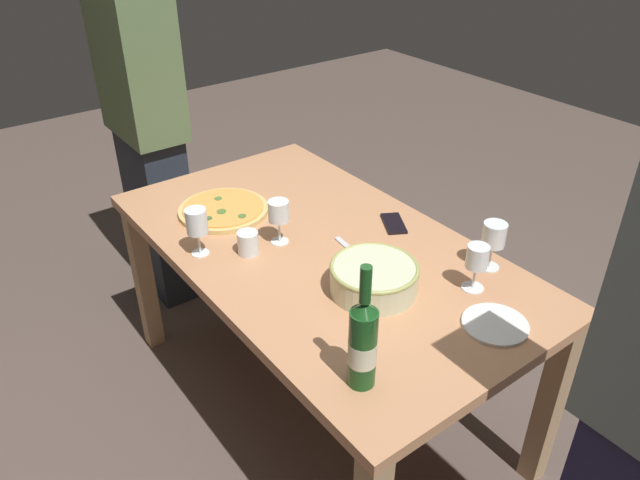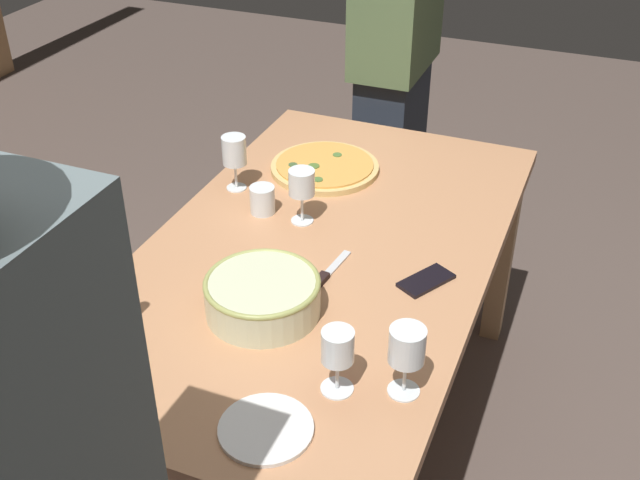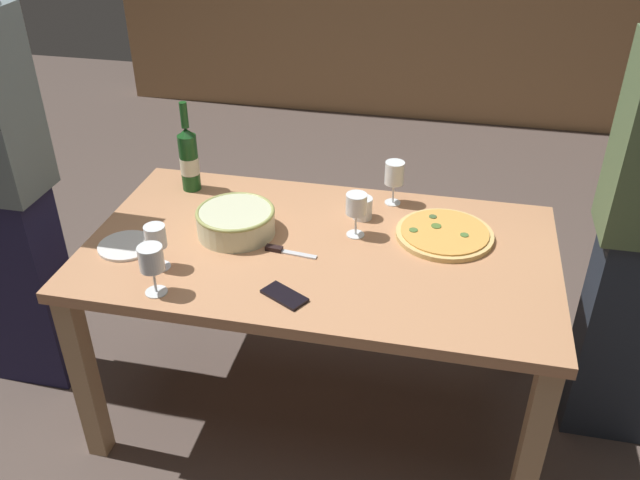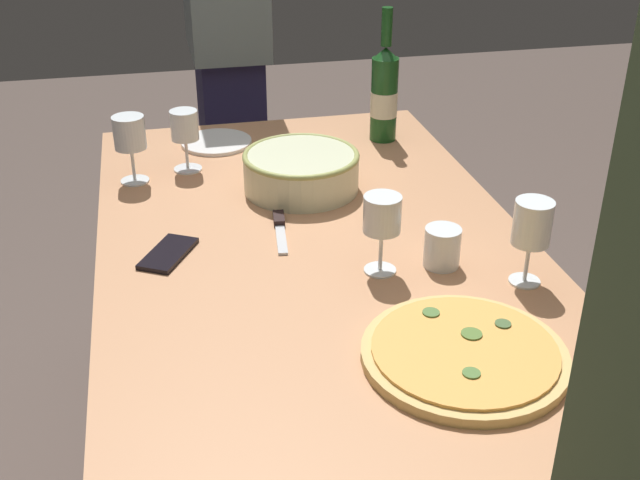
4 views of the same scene
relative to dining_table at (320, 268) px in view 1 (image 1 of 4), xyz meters
name	(u,v)px [view 1 (image 1 of 4)]	position (x,y,z in m)	size (l,w,h in m)	color
ground_plane	(320,399)	(0.00, 0.00, -0.66)	(8.00, 8.00, 0.00)	brown
dining_table	(320,268)	(0.00, 0.00, 0.00)	(1.60, 0.90, 0.75)	tan
pizza	(223,210)	(0.41, 0.15, 0.10)	(0.34, 0.34, 0.03)	#DBB56C
serving_bowl	(374,277)	(-0.31, 0.02, 0.14)	(0.28, 0.28, 0.09)	beige
wine_bottle	(363,343)	(-0.58, 0.31, 0.22)	(0.07, 0.07, 0.36)	#184A1C
wine_glass_near_pizza	(477,259)	(-0.48, -0.23, 0.20)	(0.07, 0.07, 0.15)	white
wine_glass_by_bottle	(279,212)	(0.11, 0.10, 0.21)	(0.07, 0.07, 0.16)	white
wine_glass_far_left	(197,222)	(0.21, 0.36, 0.22)	(0.07, 0.07, 0.17)	white
wine_glass_far_right	(494,237)	(-0.44, -0.37, 0.21)	(0.08, 0.08, 0.17)	white
cup_amber	(248,243)	(0.11, 0.22, 0.13)	(0.07, 0.07, 0.08)	white
side_plate	(495,324)	(-0.65, -0.15, 0.10)	(0.19, 0.19, 0.01)	white
cell_phone	(394,223)	(-0.05, -0.31, 0.10)	(0.07, 0.14, 0.01)	black
pizza_knife	(355,252)	(-0.11, -0.06, 0.10)	(0.18, 0.04, 0.02)	silver
person_guest_left	(146,127)	(1.11, 0.15, 0.22)	(0.43, 0.24, 1.72)	#252D38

